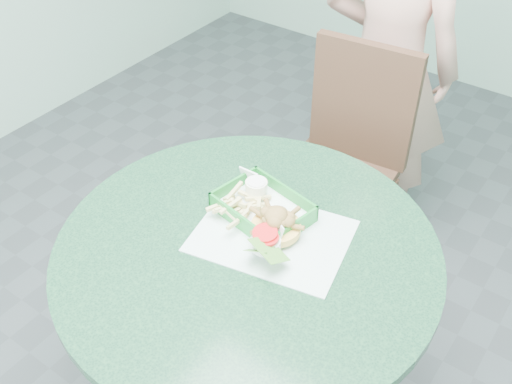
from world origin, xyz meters
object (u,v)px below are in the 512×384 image
Objects in this scene: diner_person at (386,68)px; food_basket at (263,216)px; dining_chair at (346,154)px; sauce_ramekin at (252,192)px; cafe_table at (248,297)px; crab_sandwich at (281,224)px.

diner_person is 0.98m from food_basket.
diner_person reaches higher than dining_chair.
dining_chair reaches higher than sauce_ramekin.
sauce_ramekin is at bearing 86.25° from diner_person.
dining_chair is at bearing 86.88° from diner_person.
diner_person is (-0.15, 1.09, 0.15)m from cafe_table.
dining_chair reaches higher than food_basket.
diner_person is (-0.02, 0.31, 0.20)m from dining_chair.
food_basket is 0.09m from crab_sandwich.
crab_sandwich is at bearing -23.56° from sauce_ramekin.
dining_chair is 0.76m from crab_sandwich.
crab_sandwich is (0.08, -0.03, 0.03)m from food_basket.
dining_chair reaches higher than crab_sandwich.
food_basket reaches higher than cafe_table.
cafe_table is 0.22m from food_basket.
dining_chair is 15.81× the size of sauce_ramekin.
food_basket is at bearing -27.31° from sauce_ramekin.
crab_sandwich is at bearing -20.80° from food_basket.
dining_chair is at bearing 103.90° from crab_sandwich.
cafe_table is 1.03× the size of dining_chair.
sauce_ramekin is (-0.13, 0.06, 0.00)m from crab_sandwich.
sauce_ramekin reaches higher than cafe_table.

